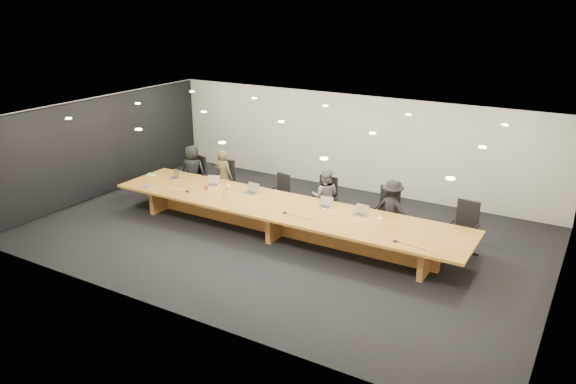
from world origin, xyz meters
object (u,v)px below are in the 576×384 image
(laptop_b, at_px, (213,181))
(mic_center, at_px, (285,212))
(person_a, at_px, (193,171))
(amber_mug, at_px, (206,188))
(person_d, at_px, (392,209))
(laptop_e, at_px, (360,210))
(laptop_d, at_px, (325,203))
(mic_right, at_px, (396,241))
(chair_mid_left, at_px, (278,193))
(chair_right, at_px, (387,211))
(chair_far_right, at_px, (463,228))
(laptop_a, at_px, (173,174))
(person_c, at_px, (325,196))
(conference_table, at_px, (282,215))
(chair_mid_right, at_px, (323,200))
(chair_left, at_px, (224,181))
(laptop_c, at_px, (251,189))
(paper_cup_far, at_px, (380,220))
(water_bottle, at_px, (229,189))
(mic_left, at_px, (187,191))
(chair_far_left, at_px, (195,176))
(paper_cup_near, at_px, (325,211))
(person_b, at_px, (224,176))
(av_box, at_px, (149,186))

(laptop_b, bearing_deg, mic_center, -36.07)
(person_a, bearing_deg, amber_mug, 123.55)
(person_d, height_order, laptop_e, person_d)
(laptop_d, height_order, mic_right, laptop_d)
(chair_mid_left, xyz_separation_m, laptop_b, (-1.44, -0.94, 0.36))
(chair_right, relative_size, chair_far_right, 0.98)
(laptop_a, relative_size, amber_mug, 2.66)
(person_c, bearing_deg, chair_far_right, 159.01)
(conference_table, xyz_separation_m, person_a, (-3.64, 1.14, 0.22))
(chair_mid_right, bearing_deg, laptop_a, -163.73)
(conference_table, distance_m, chair_mid_right, 1.29)
(chair_left, xyz_separation_m, mic_center, (2.96, -1.65, 0.20))
(chair_right, distance_m, laptop_c, 3.42)
(laptop_e, relative_size, paper_cup_far, 3.11)
(laptop_d, bearing_deg, person_c, 113.61)
(water_bottle, height_order, mic_center, water_bottle)
(chair_right, distance_m, amber_mug, 4.60)
(conference_table, distance_m, chair_right, 2.53)
(person_d, xyz_separation_m, mic_center, (-1.99, -1.57, 0.06))
(mic_left, bearing_deg, person_d, 17.65)
(chair_far_left, xyz_separation_m, person_a, (-0.00, -0.06, 0.16))
(laptop_d, bearing_deg, paper_cup_near, -65.58)
(person_d, distance_m, laptop_d, 1.60)
(chair_far_left, bearing_deg, person_d, 12.00)
(laptop_e, distance_m, mic_left, 4.49)
(chair_left, bearing_deg, mic_center, -42.52)
(person_c, height_order, paper_cup_far, person_c)
(person_c, bearing_deg, paper_cup_near, 95.35)
(chair_mid_right, xyz_separation_m, laptop_a, (-4.11, -0.89, 0.26))
(chair_right, xyz_separation_m, person_c, (-1.61, -0.13, 0.12))
(chair_far_right, bearing_deg, person_b, -176.58)
(chair_far_left, height_order, mic_center, chair_far_left)
(laptop_d, height_order, laptop_e, laptop_d)
(laptop_d, bearing_deg, laptop_b, 178.11)
(chair_far_right, xyz_separation_m, laptop_c, (-5.08, -0.87, 0.28))
(chair_left, bearing_deg, av_box, -132.31)
(paper_cup_far, xyz_separation_m, av_box, (-6.05, -0.82, -0.03))
(person_c, xyz_separation_m, laptop_c, (-1.65, -0.87, 0.18))
(person_a, height_order, laptop_e, person_a)
(laptop_c, bearing_deg, chair_mid_right, 31.89)
(chair_left, height_order, person_a, person_a)
(chair_left, height_order, person_b, person_b)
(paper_cup_far, height_order, mic_center, paper_cup_far)
(chair_left, relative_size, laptop_d, 3.58)
(conference_table, bearing_deg, chair_right, 31.94)
(person_a, relative_size, laptop_b, 4.65)
(laptop_a, height_order, paper_cup_near, laptop_a)
(laptop_c, height_order, mic_center, laptop_c)
(person_c, height_order, person_d, person_d)
(laptop_d, distance_m, av_box, 4.72)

